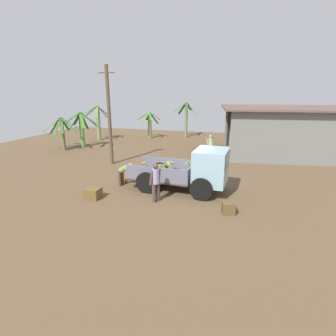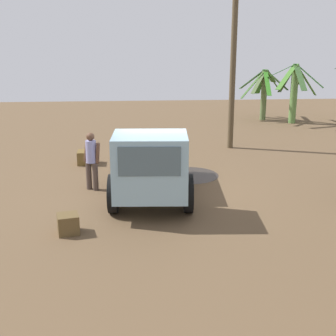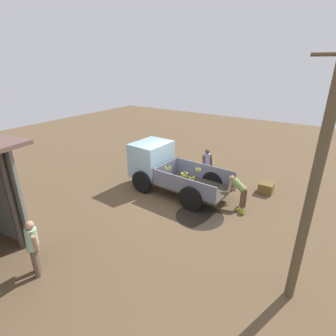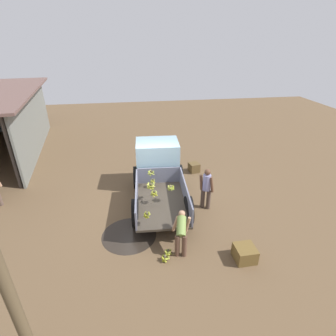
% 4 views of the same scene
% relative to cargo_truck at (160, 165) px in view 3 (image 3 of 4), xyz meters
% --- Properties ---
extents(ground, '(36.00, 36.00, 0.00)m').
position_rel_cargo_truck_xyz_m(ground, '(-0.94, 0.42, -1.05)').
color(ground, brown).
extents(mud_patch_0, '(1.80, 1.80, 0.01)m').
position_rel_cargo_truck_xyz_m(mud_patch_0, '(-2.67, 1.30, -1.05)').
color(mud_patch_0, '#2A231D').
rests_on(mud_patch_0, ground).
extents(cargo_truck, '(4.54, 2.27, 2.01)m').
position_rel_cargo_truck_xyz_m(cargo_truck, '(0.00, 0.00, 0.00)').
color(cargo_truck, '#3C342A').
rests_on(cargo_truck, ground).
extents(utility_pole, '(1.03, 0.22, 5.93)m').
position_rel_cargo_truck_xyz_m(utility_pole, '(-6.12, 3.26, 1.96)').
color(utility_pole, brown).
rests_on(utility_pole, ground).
extents(person_foreground_visitor, '(0.44, 0.54, 1.64)m').
position_rel_cargo_truck_xyz_m(person_foreground_visitor, '(-1.53, -1.60, -0.14)').
color(person_foreground_visitor, '#4B3B33').
rests_on(person_foreground_visitor, ground).
extents(person_worker_loading, '(0.79, 0.59, 1.19)m').
position_rel_cargo_truck_xyz_m(person_worker_loading, '(-3.57, -0.26, -0.33)').
color(person_worker_loading, brown).
rests_on(person_worker_loading, ground).
extents(person_bystander_near_shed, '(0.61, 0.50, 1.66)m').
position_rel_cargo_truck_xyz_m(person_bystander_near_shed, '(-0.29, 6.22, -0.13)').
color(person_bystander_near_shed, brown).
rests_on(person_bystander_near_shed, ground).
extents(banana_bunch_on_ground_0, '(0.24, 0.24, 0.21)m').
position_rel_cargo_truck_xyz_m(banana_bunch_on_ground_0, '(-3.72, 0.16, -0.94)').
color(banana_bunch_on_ground_0, '#413A2A').
rests_on(banana_bunch_on_ground_0, ground).
extents(banana_bunch_on_ground_1, '(0.27, 0.26, 0.22)m').
position_rel_cargo_truck_xyz_m(banana_bunch_on_ground_1, '(-3.94, 0.28, -0.93)').
color(banana_bunch_on_ground_1, brown).
rests_on(banana_bunch_on_ground_1, ground).
extents(wooden_crate_0, '(0.60, 0.60, 0.45)m').
position_rel_cargo_truck_xyz_m(wooden_crate_0, '(-4.23, -2.02, -0.83)').
color(wooden_crate_0, brown).
rests_on(wooden_crate_0, ground).
extents(wooden_crate_1, '(0.55, 0.55, 0.44)m').
position_rel_cargo_truck_xyz_m(wooden_crate_1, '(1.45, -1.90, -0.83)').
color(wooden_crate_1, brown).
rests_on(wooden_crate_1, ground).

